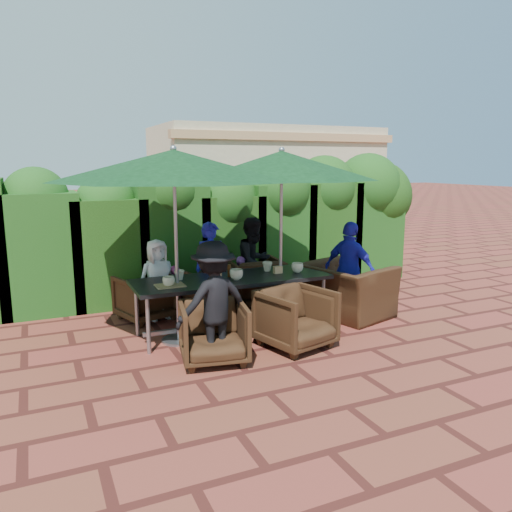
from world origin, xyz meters
name	(u,v)px	position (x,y,z in m)	size (l,w,h in m)	color
ground	(252,334)	(0.00, 0.00, 0.00)	(80.00, 80.00, 0.00)	maroon
dining_table	(232,283)	(-0.20, 0.22, 0.68)	(2.62, 0.90, 0.75)	black
umbrella_left	(174,166)	(-0.97, 0.15, 2.21)	(2.96, 2.96, 2.46)	gray
umbrella_right	(282,166)	(0.52, 0.21, 2.21)	(2.57, 2.57, 2.46)	gray
chair_far_left	(145,295)	(-1.16, 1.23, 0.37)	(0.71, 0.67, 0.73)	black
chair_far_mid	(205,287)	(-0.27, 1.15, 0.40)	(0.79, 0.74, 0.81)	black
chair_far_right	(254,279)	(0.57, 1.25, 0.42)	(0.83, 0.77, 0.85)	black
chair_near_left	(213,329)	(-0.78, -0.66, 0.38)	(0.74, 0.69, 0.76)	black
chair_near_right	(296,315)	(0.31, -0.65, 0.40)	(0.78, 0.73, 0.81)	black
chair_end_right	(347,282)	(1.60, 0.18, 0.52)	(1.19, 0.78, 1.04)	black
adult_far_left	(158,279)	(-0.97, 1.22, 0.59)	(0.58, 0.34, 1.17)	white
adult_far_mid	(212,269)	(-0.18, 1.10, 0.70)	(0.50, 0.41, 1.39)	#2121B6
adult_far_right	(254,262)	(0.57, 1.23, 0.71)	(0.68, 0.42, 1.42)	black
adult_near_left	(214,302)	(-0.76, -0.64, 0.70)	(0.89, 0.41, 1.40)	black
adult_end_right	(350,270)	(1.62, 0.13, 0.71)	(0.83, 0.42, 1.42)	#2121B6
child_left	(176,291)	(-0.71, 1.17, 0.38)	(0.28, 0.23, 0.77)	#C34488
child_right	(242,283)	(0.34, 1.17, 0.41)	(0.30, 0.24, 0.83)	#AF54B6
pedestrian_a	(231,226)	(1.33, 4.14, 0.92)	(1.72, 0.61, 1.84)	#277F22
pedestrian_b	(282,223)	(2.65, 4.29, 0.89)	(0.86, 0.52, 1.79)	#C34488
pedestrian_c	(325,222)	(3.71, 4.18, 0.88)	(1.13, 0.52, 1.76)	gray
cup_a	(169,281)	(-1.09, 0.09, 0.81)	(0.15, 0.15, 0.12)	beige
cup_b	(179,275)	(-0.88, 0.37, 0.81)	(0.14, 0.14, 0.13)	beige
cup_c	(236,274)	(-0.20, 0.07, 0.82)	(0.18, 0.18, 0.14)	beige
cup_d	(267,266)	(0.40, 0.37, 0.82)	(0.14, 0.14, 0.13)	beige
cup_e	(297,268)	(0.75, 0.14, 0.82)	(0.17, 0.17, 0.13)	beige
ketchup_bottle	(219,272)	(-0.36, 0.26, 0.83)	(0.04, 0.04, 0.17)	#B20C0A
sauce_bottle	(229,271)	(-0.22, 0.26, 0.83)	(0.04, 0.04, 0.17)	#4C230C
serving_tray	(170,286)	(-1.08, 0.08, 0.76)	(0.35, 0.25, 0.02)	#99774A
number_block_left	(217,276)	(-0.43, 0.17, 0.80)	(0.12, 0.06, 0.10)	tan
number_block_right	(278,270)	(0.47, 0.19, 0.80)	(0.12, 0.06, 0.10)	tan
hedge_wall	(201,217)	(0.06, 2.32, 1.35)	(9.10, 1.60, 2.47)	#18330E
building	(266,186)	(3.50, 6.99, 1.61)	(6.20, 3.08, 3.20)	beige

